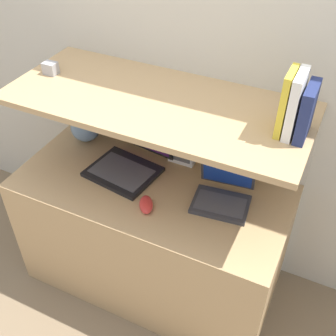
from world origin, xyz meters
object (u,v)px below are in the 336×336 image
at_px(laptop_large, 130,158).
at_px(computer_mouse, 146,205).
at_px(book_navy, 307,112).
at_px(table_lamp, 83,109).
at_px(shelf_gadget, 51,68).
at_px(book_yellow, 286,102).
at_px(router_box, 182,149).
at_px(book_white, 295,104).
at_px(laptop_small, 223,194).

height_order(laptop_large, computer_mouse, laptop_large).
height_order(computer_mouse, book_navy, book_navy).
distance_m(table_lamp, shelf_gadget, 0.30).
bearing_deg(book_yellow, router_box, 161.21).
height_order(laptop_large, book_navy, book_navy).
bearing_deg(book_yellow, book_navy, 0.00).
xyz_separation_m(router_box, shelf_gadget, (-0.61, -0.16, 0.38)).
bearing_deg(book_navy, laptop_large, 179.50).
bearing_deg(book_yellow, book_white, -0.00).
xyz_separation_m(book_navy, book_yellow, (-0.08, 0.00, 0.02)).
xyz_separation_m(table_lamp, book_navy, (1.10, -0.12, 0.34)).
xyz_separation_m(laptop_large, book_navy, (0.77, -0.01, 0.48)).
bearing_deg(book_navy, router_box, 163.78).
bearing_deg(shelf_gadget, book_yellow, 0.00).
bearing_deg(book_white, laptop_small, -174.22).
xyz_separation_m(laptop_large, laptop_small, (0.50, -0.03, -0.02)).
distance_m(laptop_small, book_navy, 0.56).
distance_m(table_lamp, router_box, 0.56).
bearing_deg(laptop_large, table_lamp, 161.61).
height_order(table_lamp, book_yellow, book_yellow).
distance_m(table_lamp, laptop_small, 0.86).
xyz_separation_m(laptop_small, book_white, (0.22, 0.02, 0.52)).
distance_m(router_box, shelf_gadget, 0.73).
height_order(router_box, book_navy, book_navy).
bearing_deg(book_navy, table_lamp, 173.92).
distance_m(book_navy, book_white, 0.05).
xyz_separation_m(computer_mouse, shelf_gadget, (-0.59, 0.21, 0.44)).
distance_m(book_yellow, shelf_gadget, 1.08).
distance_m(book_navy, shelf_gadget, 1.16).
relative_size(laptop_large, book_navy, 1.85).
distance_m(computer_mouse, router_box, 0.38).
distance_m(laptop_small, computer_mouse, 0.35).
relative_size(book_white, book_yellow, 0.99).
bearing_deg(computer_mouse, laptop_large, 133.38).
relative_size(table_lamp, laptop_small, 1.18).
bearing_deg(shelf_gadget, book_navy, 0.00).
xyz_separation_m(book_white, book_yellow, (-0.03, 0.00, 0.00)).
bearing_deg(book_white, book_yellow, 180.00).
distance_m(book_navy, book_yellow, 0.08).
relative_size(table_lamp, laptop_large, 0.86).
bearing_deg(book_white, table_lamp, 173.66).
bearing_deg(table_lamp, computer_mouse, -31.40).
bearing_deg(router_box, computer_mouse, -91.61).
bearing_deg(laptop_small, router_box, 147.13).
bearing_deg(book_yellow, laptop_small, -173.16).
xyz_separation_m(laptop_large, router_box, (0.22, 0.15, 0.02)).
bearing_deg(book_navy, book_yellow, 180.00).
bearing_deg(laptop_small, book_navy, 4.81).
relative_size(laptop_large, router_box, 2.47).
relative_size(laptop_large, computer_mouse, 2.97).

